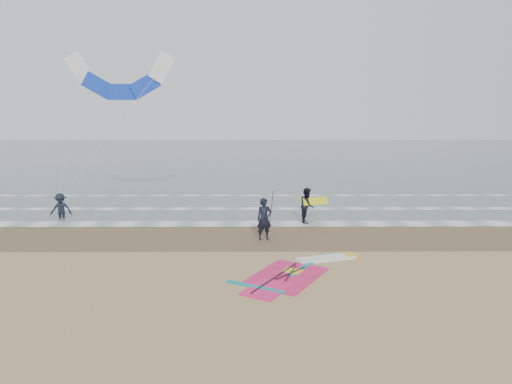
{
  "coord_description": "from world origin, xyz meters",
  "views": [
    {
      "loc": [
        -1.94,
        -14.24,
        5.45
      ],
      "look_at": [
        -1.84,
        5.0,
        2.2
      ],
      "focal_mm": 32.0,
      "sensor_mm": 36.0,
      "label": 1
    }
  ],
  "objects_px": {
    "person_wading": "(60,203)",
    "surf_kite": "(121,80)",
    "person_walking": "(307,205)",
    "windsurf_rig": "(298,271)",
    "person_standing": "(264,219)"
  },
  "relations": [
    {
      "from": "person_walking",
      "to": "person_wading",
      "type": "bearing_deg",
      "value": 94.1
    },
    {
      "from": "person_wading",
      "to": "surf_kite",
      "type": "distance_m",
      "value": 7.93
    },
    {
      "from": "surf_kite",
      "to": "person_standing",
      "type": "bearing_deg",
      "value": -43.39
    },
    {
      "from": "person_standing",
      "to": "windsurf_rig",
      "type": "bearing_deg",
      "value": -92.45
    },
    {
      "from": "person_standing",
      "to": "person_wading",
      "type": "xyz_separation_m",
      "value": [
        -10.72,
        4.19,
        -0.07
      ]
    },
    {
      "from": "person_wading",
      "to": "surf_kite",
      "type": "xyz_separation_m",
      "value": [
        2.51,
        3.58,
        6.62
      ]
    },
    {
      "from": "person_walking",
      "to": "surf_kite",
      "type": "xyz_separation_m",
      "value": [
        -10.48,
        4.54,
        6.58
      ]
    },
    {
      "from": "windsurf_rig",
      "to": "person_walking",
      "type": "height_order",
      "value": "person_walking"
    },
    {
      "from": "person_walking",
      "to": "person_wading",
      "type": "xyz_separation_m",
      "value": [
        -12.99,
        0.97,
        -0.04
      ]
    },
    {
      "from": "person_wading",
      "to": "surf_kite",
      "type": "relative_size",
      "value": 0.21
    },
    {
      "from": "person_standing",
      "to": "person_wading",
      "type": "distance_m",
      "value": 11.51
    },
    {
      "from": "person_standing",
      "to": "surf_kite",
      "type": "height_order",
      "value": "surf_kite"
    },
    {
      "from": "surf_kite",
      "to": "windsurf_rig",
      "type": "bearing_deg",
      "value": -52.17
    },
    {
      "from": "person_standing",
      "to": "surf_kite",
      "type": "bearing_deg",
      "value": 119.51
    },
    {
      "from": "person_wading",
      "to": "surf_kite",
      "type": "bearing_deg",
      "value": 50.04
    }
  ]
}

